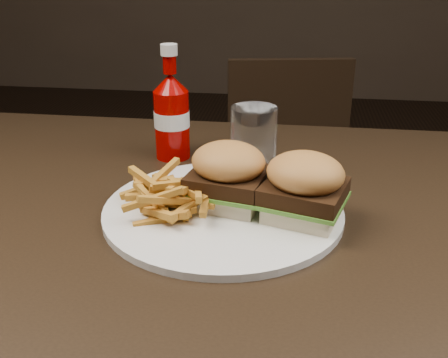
# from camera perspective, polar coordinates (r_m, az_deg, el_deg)

# --- Properties ---
(dining_table) EXTENTS (1.20, 0.80, 0.04)m
(dining_table) POSITION_cam_1_polar(r_m,az_deg,el_deg) (0.79, -2.40, -4.00)
(dining_table) COLOR black
(dining_table) RESTS_ON ground
(chair_far) EXTENTS (0.43, 0.43, 0.03)m
(chair_far) POSITION_cam_1_polar(r_m,az_deg,el_deg) (1.75, 5.83, 1.19)
(chair_far) COLOR black
(chair_far) RESTS_ON ground
(plate) EXTENTS (0.34, 0.34, 0.01)m
(plate) POSITION_cam_1_polar(r_m,az_deg,el_deg) (0.75, -0.11, -3.44)
(plate) COLOR white
(plate) RESTS_ON dining_table
(sandwich_half_a) EXTENTS (0.11, 0.11, 0.02)m
(sandwich_half_a) POSITION_cam_1_polar(r_m,az_deg,el_deg) (0.76, 0.47, -1.97)
(sandwich_half_a) COLOR beige
(sandwich_half_a) RESTS_ON plate
(sandwich_half_b) EXTENTS (0.12, 0.11, 0.02)m
(sandwich_half_b) POSITION_cam_1_polar(r_m,az_deg,el_deg) (0.73, 8.58, -3.35)
(sandwich_half_b) COLOR #F5E1BC
(sandwich_half_b) RESTS_ON plate
(fries_pile) EXTENTS (0.15, 0.15, 0.05)m
(fries_pile) POSITION_cam_1_polar(r_m,az_deg,el_deg) (0.75, -5.10, -1.36)
(fries_pile) COLOR #AE6B1F
(fries_pile) RESTS_ON plate
(ketchup_bottle) EXTENTS (0.08, 0.08, 0.12)m
(ketchup_bottle) POSITION_cam_1_polar(r_m,az_deg,el_deg) (0.94, -5.67, 5.84)
(ketchup_bottle) COLOR #920100
(ketchup_bottle) RESTS_ON dining_table
(tumbler) EXTENTS (0.10, 0.10, 0.12)m
(tumbler) POSITION_cam_1_polar(r_m,az_deg,el_deg) (0.87, 3.23, 3.99)
(tumbler) COLOR white
(tumbler) RESTS_ON dining_table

